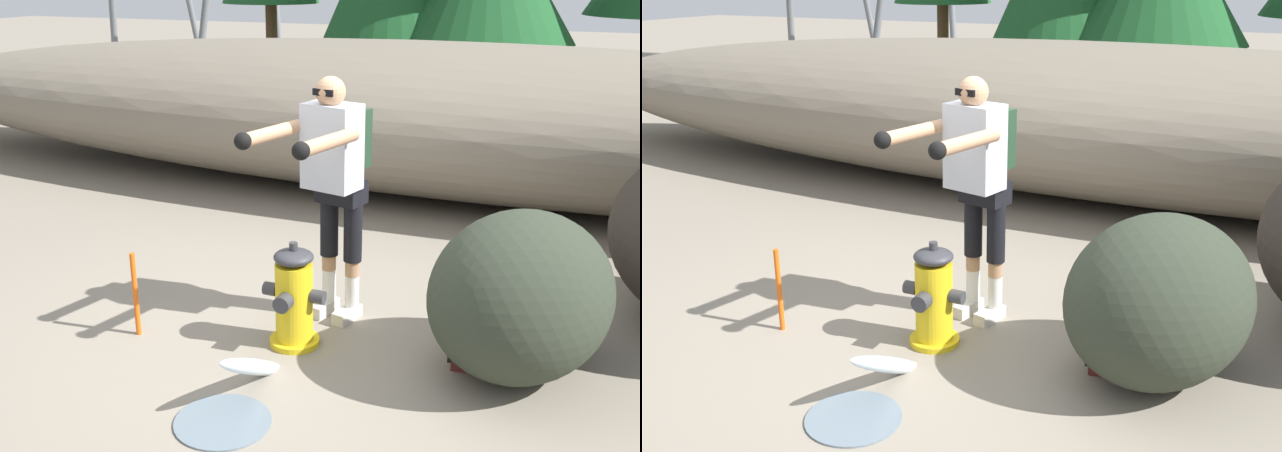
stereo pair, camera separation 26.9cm
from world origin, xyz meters
TOP-DOWN VIEW (x-y plane):
  - ground_plane at (0.00, 0.00)m, footprint 56.00×56.00m
  - dirt_embankment at (0.00, 3.84)m, footprint 15.29×3.20m
  - fire_hydrant at (-0.07, -0.19)m, footprint 0.43×0.38m
  - hydrant_water_jet at (-0.07, -0.88)m, footprint 0.55×1.11m
  - utility_worker at (0.03, 0.25)m, footprint 0.66×1.03m
  - spare_backpack at (1.08, 0.00)m, footprint 0.30×0.31m
  - boulder_mid at (1.35, -0.02)m, footprint 1.43×1.55m
  - survey_stake at (-1.13, -0.47)m, footprint 0.04×0.04m

SIDE VIEW (x-z plane):
  - ground_plane at x=0.00m, z-range -0.04..0.00m
  - hydrant_water_jet at x=-0.07m, z-range -0.19..0.38m
  - spare_backpack at x=1.08m, z-range -0.02..0.45m
  - survey_stake at x=-1.13m, z-range 0.00..0.60m
  - fire_hydrant at x=-0.07m, z-range -0.03..0.69m
  - boulder_mid at x=1.35m, z-range 0.00..1.04m
  - dirt_embankment at x=0.00m, z-range 0.00..1.64m
  - utility_worker at x=0.03m, z-range 0.24..1.98m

